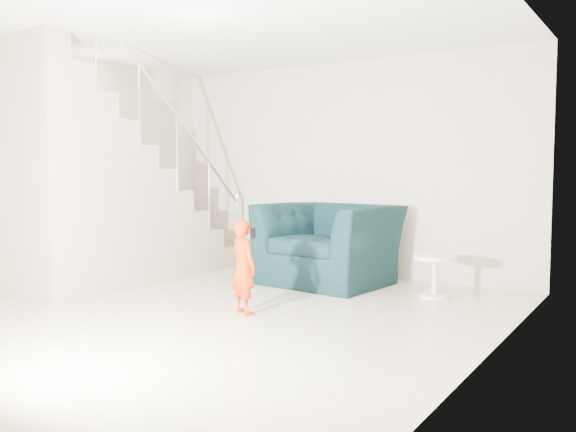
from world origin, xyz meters
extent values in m
plane|color=tan|center=(0.00, 0.00, 0.00)|extent=(5.50, 5.50, 0.00)
plane|color=silver|center=(0.00, 0.00, 2.70)|extent=(5.50, 5.50, 0.00)
plane|color=#B7AE95|center=(0.00, 2.75, 1.35)|extent=(5.00, 0.00, 5.00)
plane|color=#B7AE95|center=(-2.50, 0.00, 1.35)|extent=(0.00, 5.50, 5.50)
plane|color=#B7AE95|center=(2.50, 0.00, 1.35)|extent=(0.00, 5.50, 5.50)
imported|color=black|center=(0.17, 2.06, 0.47)|extent=(1.56, 1.40, 0.93)
imported|color=#9D2005|center=(0.24, 0.28, 0.44)|extent=(0.37, 0.31, 0.88)
cylinder|color=silver|center=(1.51, 1.93, 0.42)|extent=(0.45, 0.45, 0.04)
cylinder|color=silver|center=(1.51, 1.93, 0.20)|extent=(0.07, 0.07, 0.40)
cylinder|color=silver|center=(1.51, 1.93, 0.02)|extent=(0.31, 0.31, 0.03)
cube|color=#ADA089|center=(-2.00, 2.35, 0.14)|extent=(1.00, 0.30, 0.27)
cube|color=#ADA089|center=(-2.00, 2.05, 0.27)|extent=(1.00, 0.30, 0.54)
cube|color=#ADA089|center=(-2.00, 1.75, 0.41)|extent=(1.00, 0.30, 0.81)
cube|color=#ADA089|center=(-2.00, 1.45, 0.54)|extent=(1.00, 0.30, 1.08)
cube|color=#ADA089|center=(-2.00, 1.15, 0.68)|extent=(1.00, 0.30, 1.35)
cube|color=#ADA089|center=(-2.00, 0.85, 0.81)|extent=(1.00, 0.30, 1.62)
cube|color=#ADA089|center=(-2.00, 0.55, 0.95)|extent=(1.00, 0.30, 1.89)
cube|color=#ADA089|center=(-2.00, 0.25, 1.08)|extent=(1.00, 0.30, 2.16)
cube|color=#ADA089|center=(-2.00, -0.05, 1.22)|extent=(1.00, 0.30, 2.43)
cube|color=#ADA089|center=(-2.00, -0.35, 1.35)|extent=(1.00, 0.30, 2.70)
cylinder|color=silver|center=(-1.50, 1.00, 2.25)|extent=(0.04, 3.03, 2.73)
cylinder|color=silver|center=(-1.50, 2.50, 0.50)|extent=(0.04, 0.04, 1.00)
cube|color=black|center=(0.33, 2.32, 0.71)|extent=(0.37, 0.17, 0.36)
cube|color=black|center=(-0.48, 2.03, 0.59)|extent=(0.04, 0.43, 0.48)
cube|color=black|center=(0.36, 0.27, 0.76)|extent=(0.04, 0.05, 0.10)
camera|label=1|loc=(3.57, -4.23, 1.33)|focal=38.00mm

